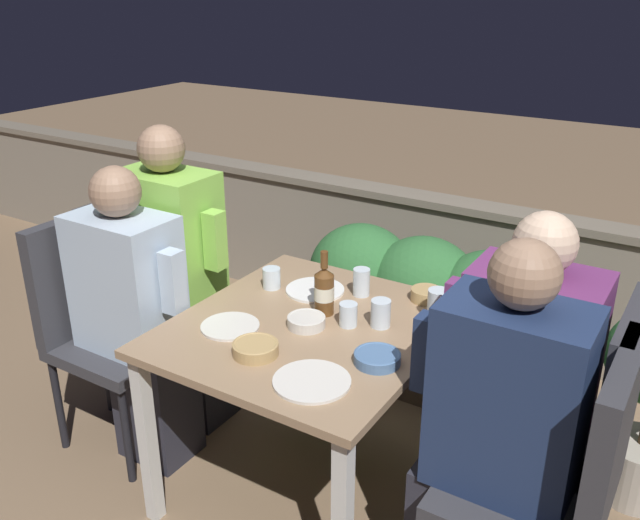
% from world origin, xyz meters
% --- Properties ---
extents(ground_plane, '(16.00, 16.00, 0.00)m').
position_xyz_m(ground_plane, '(0.00, 0.00, 0.00)').
color(ground_plane, '#7A6047').
extents(parapet_wall, '(9.00, 0.18, 0.77)m').
position_xyz_m(parapet_wall, '(0.00, 1.46, 0.39)').
color(parapet_wall, gray).
rests_on(parapet_wall, ground_plane).
extents(dining_table, '(0.89, 0.98, 0.71)m').
position_xyz_m(dining_table, '(0.00, 0.00, 0.62)').
color(dining_table, '#937556').
rests_on(dining_table, ground_plane).
extents(planter_hedge, '(1.18, 0.47, 0.76)m').
position_xyz_m(planter_hedge, '(0.06, 0.89, 0.42)').
color(planter_hedge, brown).
rests_on(planter_hedge, ground_plane).
extents(chair_left_near, '(0.46, 0.46, 0.97)m').
position_xyz_m(chair_left_near, '(-0.92, -0.15, 0.58)').
color(chair_left_near, '#333338').
rests_on(chair_left_near, ground_plane).
extents(person_blue_shirt, '(0.49, 0.26, 1.21)m').
position_xyz_m(person_blue_shirt, '(-0.71, -0.15, 0.61)').
color(person_blue_shirt, '#282833').
rests_on(person_blue_shirt, ground_plane).
extents(chair_left_far, '(0.46, 0.46, 0.97)m').
position_xyz_m(chair_left_far, '(-0.96, 0.14, 0.58)').
color(chair_left_far, '#333338').
rests_on(chair_left_far, ground_plane).
extents(person_green_blouse, '(0.49, 0.26, 1.31)m').
position_xyz_m(person_green_blouse, '(-0.75, 0.14, 0.66)').
color(person_green_blouse, '#282833').
rests_on(person_green_blouse, ground_plane).
extents(chair_right_near, '(0.46, 0.46, 0.97)m').
position_xyz_m(chair_right_near, '(0.93, -0.15, 0.58)').
color(chair_right_near, '#333338').
rests_on(chair_right_near, ground_plane).
extents(person_navy_jumper, '(0.49, 0.26, 1.23)m').
position_xyz_m(person_navy_jumper, '(0.72, -0.15, 0.62)').
color(person_navy_jumper, '#282833').
rests_on(person_navy_jumper, ground_plane).
extents(chair_right_far, '(0.46, 0.46, 0.97)m').
position_xyz_m(chair_right_far, '(0.91, 0.14, 0.58)').
color(chair_right_far, '#333338').
rests_on(chair_right_far, ground_plane).
extents(person_purple_stripe, '(0.49, 0.26, 1.22)m').
position_xyz_m(person_purple_stripe, '(0.70, 0.14, 0.61)').
color(person_purple_stripe, '#282833').
rests_on(person_purple_stripe, ground_plane).
extents(beer_bottle, '(0.07, 0.07, 0.24)m').
position_xyz_m(beer_bottle, '(-0.00, 0.10, 0.81)').
color(beer_bottle, brown).
rests_on(beer_bottle, dining_table).
extents(plate_0, '(0.21, 0.21, 0.01)m').
position_xyz_m(plate_0, '(-0.22, -0.17, 0.72)').
color(plate_0, silver).
rests_on(plate_0, dining_table).
extents(plate_1, '(0.24, 0.24, 0.01)m').
position_xyz_m(plate_1, '(0.21, -0.31, 0.72)').
color(plate_1, silver).
rests_on(plate_1, dining_table).
extents(plate_2, '(0.23, 0.23, 0.01)m').
position_xyz_m(plate_2, '(-0.13, 0.24, 0.72)').
color(plate_2, white).
rests_on(plate_2, dining_table).
extents(bowl_0, '(0.15, 0.15, 0.04)m').
position_xyz_m(bowl_0, '(0.32, -0.10, 0.73)').
color(bowl_0, '#4C709E').
rests_on(bowl_0, dining_table).
extents(bowl_1, '(0.15, 0.15, 0.04)m').
position_xyz_m(bowl_1, '(-0.04, -0.26, 0.74)').
color(bowl_1, tan).
rests_on(bowl_1, dining_table).
extents(bowl_2, '(0.12, 0.12, 0.05)m').
position_xyz_m(bowl_2, '(0.27, 0.40, 0.74)').
color(bowl_2, tan).
rests_on(bowl_2, dining_table).
extents(bowl_3, '(0.13, 0.13, 0.04)m').
position_xyz_m(bowl_3, '(0.00, -0.02, 0.73)').
color(bowl_3, beige).
rests_on(bowl_3, dining_table).
extents(glass_cup_0, '(0.06, 0.06, 0.08)m').
position_xyz_m(glass_cup_0, '(0.12, 0.07, 0.75)').
color(glass_cup_0, silver).
rests_on(glass_cup_0, dining_table).
extents(glass_cup_1, '(0.08, 0.08, 0.12)m').
position_xyz_m(glass_cup_1, '(0.37, 0.27, 0.77)').
color(glass_cup_1, silver).
rests_on(glass_cup_1, dining_table).
extents(glass_cup_2, '(0.07, 0.07, 0.10)m').
position_xyz_m(glass_cup_2, '(0.22, 0.12, 0.76)').
color(glass_cup_2, silver).
rests_on(glass_cup_2, dining_table).
extents(glass_cup_3, '(0.07, 0.07, 0.08)m').
position_xyz_m(glass_cup_3, '(-0.29, 0.18, 0.75)').
color(glass_cup_3, silver).
rests_on(glass_cup_3, dining_table).
extents(glass_cup_4, '(0.06, 0.06, 0.11)m').
position_xyz_m(glass_cup_4, '(0.04, 0.31, 0.77)').
color(glass_cup_4, silver).
rests_on(glass_cup_4, dining_table).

